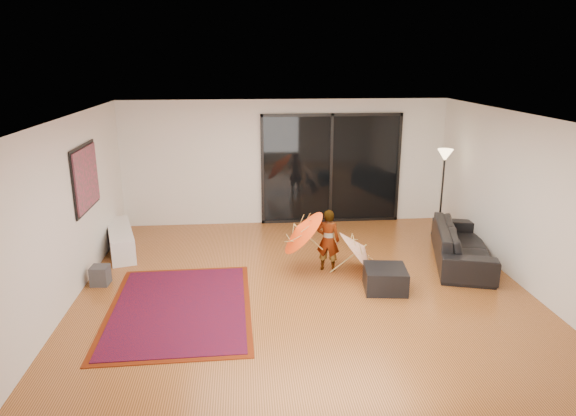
{
  "coord_description": "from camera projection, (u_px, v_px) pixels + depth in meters",
  "views": [
    {
      "loc": [
        -0.9,
        -7.4,
        3.51
      ],
      "look_at": [
        -0.18,
        0.84,
        1.1
      ],
      "focal_mm": 32.0,
      "sensor_mm": 36.0,
      "label": 1
    }
  ],
  "objects": [
    {
      "name": "wall_back",
      "position": [
        285.0,
        163.0,
        11.1
      ],
      "size": [
        7.0,
        0.0,
        7.0
      ],
      "primitive_type": "plane",
      "rotation": [
        1.57,
        0.0,
        0.0
      ],
      "color": "silver",
      "rests_on": "floor"
    },
    {
      "name": "ceiling",
      "position": [
        305.0,
        117.0,
        7.38
      ],
      "size": [
        7.0,
        7.0,
        0.0
      ],
      "primitive_type": "plane",
      "rotation": [
        3.14,
        0.0,
        0.0
      ],
      "color": "white",
      "rests_on": "wall_back"
    },
    {
      "name": "sofa",
      "position": [
        462.0,
        244.0,
        9.14
      ],
      "size": [
        1.5,
        2.44,
        0.67
      ],
      "primitive_type": "imported",
      "rotation": [
        0.0,
        0.0,
        1.29
      ],
      "color": "black",
      "rests_on": "floor"
    },
    {
      "name": "wall_front",
      "position": [
        353.0,
        320.0,
        4.41
      ],
      "size": [
        7.0,
        0.0,
        7.0
      ],
      "primitive_type": "plane",
      "rotation": [
        -1.57,
        0.0,
        0.0
      ],
      "color": "silver",
      "rests_on": "floor"
    },
    {
      "name": "sliding_door",
      "position": [
        331.0,
        169.0,
        11.2
      ],
      "size": [
        3.06,
        0.07,
        2.4
      ],
      "color": "black",
      "rests_on": "wall_back"
    },
    {
      "name": "media_console",
      "position": [
        121.0,
        240.0,
        9.67
      ],
      "size": [
        0.85,
        1.69,
        0.46
      ],
      "primitive_type": "cube",
      "rotation": [
        0.0,
        0.0,
        0.28
      ],
      "color": "white",
      "rests_on": "floor"
    },
    {
      "name": "parasol_orange",
      "position": [
        296.0,
        231.0,
        8.58
      ],
      "size": [
        0.74,
        0.9,
        0.9
      ],
      "rotation": [
        0.0,
        -0.81,
        0.0
      ],
      "color": "#FF450D",
      "rests_on": "child"
    },
    {
      "name": "speaker",
      "position": [
        100.0,
        275.0,
        8.26
      ],
      "size": [
        0.29,
        0.29,
        0.31
      ],
      "primitive_type": "cube",
      "rotation": [
        0.0,
        0.0,
        -0.07
      ],
      "color": "#424244",
      "rests_on": "floor"
    },
    {
      "name": "ottoman",
      "position": [
        385.0,
        279.0,
        8.07
      ],
      "size": [
        0.72,
        0.72,
        0.37
      ],
      "primitive_type": "cube",
      "rotation": [
        0.0,
        0.0,
        -0.13
      ],
      "color": "black",
      "rests_on": "floor"
    },
    {
      "name": "child",
      "position": [
        328.0,
        240.0,
        8.73
      ],
      "size": [
        0.46,
        0.37,
        1.08
      ],
      "primitive_type": "imported",
      "rotation": [
        0.0,
        0.0,
        2.81
      ],
      "color": "#999999",
      "rests_on": "floor"
    },
    {
      "name": "wall_right",
      "position": [
        525.0,
        202.0,
        8.05
      ],
      "size": [
        0.0,
        7.0,
        7.0
      ],
      "primitive_type": "plane",
      "rotation": [
        1.57,
        0.0,
        -1.57
      ],
      "color": "silver",
      "rests_on": "floor"
    },
    {
      "name": "persian_rug",
      "position": [
        180.0,
        308.0,
        7.51
      ],
      "size": [
        2.11,
        2.91,
        0.02
      ],
      "rotation": [
        0.0,
        0.0,
        0.02
      ],
      "color": "#5F1D08",
      "rests_on": "floor"
    },
    {
      "name": "wall_left",
      "position": [
        66.0,
        213.0,
        7.46
      ],
      "size": [
        0.0,
        7.0,
        7.0
      ],
      "primitive_type": "plane",
      "rotation": [
        1.57,
        0.0,
        1.57
      ],
      "color": "silver",
      "rests_on": "floor"
    },
    {
      "name": "floor_lamp",
      "position": [
        444.0,
        168.0,
        10.27
      ],
      "size": [
        0.31,
        0.31,
        1.79
      ],
      "color": "black",
      "rests_on": "floor"
    },
    {
      "name": "floor",
      "position": [
        304.0,
        289.0,
        8.14
      ],
      "size": [
        7.0,
        7.0,
        0.0
      ],
      "primitive_type": "plane",
      "color": "#AF6230",
      "rests_on": "ground"
    },
    {
      "name": "parasol_white",
      "position": [
        365.0,
        244.0,
        8.65
      ],
      "size": [
        0.7,
        0.88,
        0.95
      ],
      "rotation": [
        0.0,
        0.9,
        0.0
      ],
      "color": "silver",
      "rests_on": "floor"
    },
    {
      "name": "painting",
      "position": [
        86.0,
        178.0,
        8.34
      ],
      "size": [
        0.04,
        1.28,
        1.08
      ],
      "color": "black",
      "rests_on": "wall_left"
    }
  ]
}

